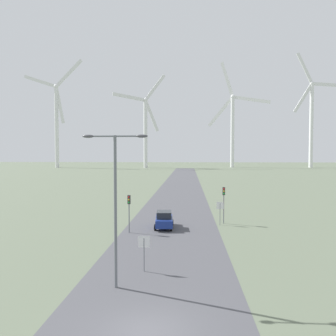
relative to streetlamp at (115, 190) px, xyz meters
name	(u,v)px	position (x,y,z in m)	size (l,w,h in m)	color
ground_plane	(147,332)	(2.51, -4.79, -5.87)	(600.00, 600.00, 0.00)	#5B6651
road_surface	(179,196)	(2.51, 43.21, -5.86)	(10.00, 240.00, 0.01)	#47474C
streetlamp	(115,190)	(0.00, 0.00, 0.00)	(3.90, 0.32, 9.16)	slate
stop_sign_near	(144,247)	(1.32, 2.77, -4.15)	(0.81, 0.07, 2.46)	slate
stop_sign_far	(220,209)	(7.89, 17.84, -4.04)	(0.81, 0.07, 2.61)	slate
traffic_light_post_near_left	(129,205)	(-1.69, 13.60, -3.06)	(0.28, 0.34, 3.83)	slate
traffic_light_post_near_right	(224,197)	(8.37, 18.56, -2.79)	(0.28, 0.34, 4.21)	slate
car_approaching	(164,220)	(1.71, 15.94, -4.96)	(2.08, 4.21, 1.83)	navy
wind_turbine_far_left	(57,117)	(-72.15, 167.14, 23.32)	(37.04, 6.16, 61.78)	white
wind_turbine_left	(145,125)	(-20.44, 168.69, 18.65)	(28.73, 13.29, 54.47)	white
wind_turbine_center	(233,123)	(30.38, 178.12, 20.67)	(34.39, 15.37, 63.03)	white
wind_turbine_right	(311,116)	(75.77, 177.28, 23.97)	(30.20, 5.39, 66.32)	white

